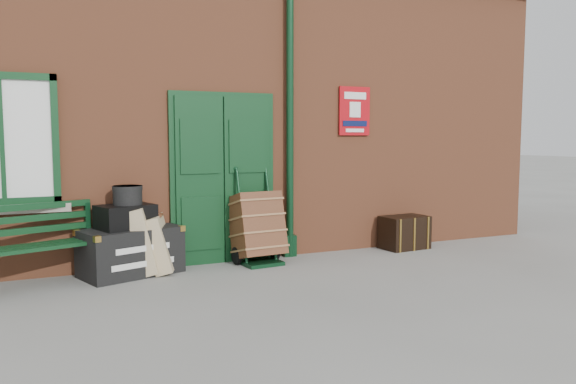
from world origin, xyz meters
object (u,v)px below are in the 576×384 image
houdini_trunk (131,251)px  dark_trunk (404,232)px  bench (27,245)px  porter_trolley (257,227)px

houdini_trunk → dark_trunk: bearing=-18.7°
bench → dark_trunk: size_ratio=2.39×
houdini_trunk → porter_trolley: bearing=-19.5°
bench → houdini_trunk: (1.13, 0.17, -0.20)m
porter_trolley → bench: bearing=177.7°
bench → dark_trunk: 5.15m
dark_trunk → porter_trolley: bearing=175.7°
porter_trolley → dark_trunk: (2.37, 0.02, -0.24)m
houdini_trunk → dark_trunk: 4.01m
houdini_trunk → dark_trunk: (4.01, 0.00, -0.04)m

